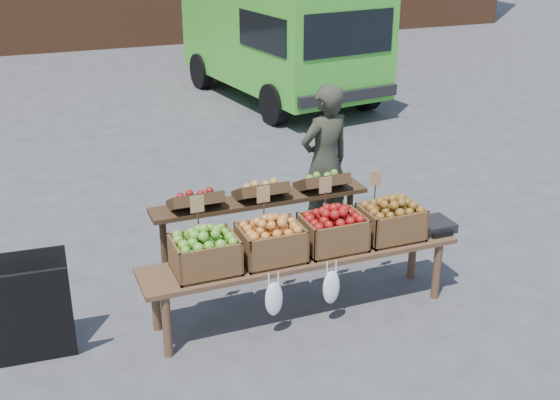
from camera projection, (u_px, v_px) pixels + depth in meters
name	position (u px, v px, depth m)	size (l,w,h in m)	color
ground	(289.00, 322.00, 5.86)	(80.00, 80.00, 0.00)	#49494C
delivery_van	(279.00, 42.00, 12.37)	(2.08, 4.53, 2.03)	green
vendor	(325.00, 162.00, 7.12)	(0.59, 0.39, 1.62)	#2F3124
chalkboard_sign	(32.00, 311.00, 5.20)	(0.57, 0.32, 0.87)	black
back_table	(261.00, 226.00, 6.38)	(2.10, 0.44, 1.04)	#382615
display_bench	(302.00, 283.00, 5.89)	(2.70, 0.56, 0.57)	#523723
crate_golden_apples	(205.00, 255.00, 5.45)	(0.50, 0.40, 0.28)	#479C1D
crate_russet_pears	(271.00, 243.00, 5.63)	(0.50, 0.40, 0.28)	#BA9321
crate_red_apples	(333.00, 232.00, 5.82)	(0.50, 0.40, 0.28)	maroon
crate_green_apples	(391.00, 222.00, 6.01)	(0.50, 0.40, 0.28)	#8C5C16
weighing_scale	(432.00, 225.00, 6.19)	(0.34, 0.30, 0.08)	black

